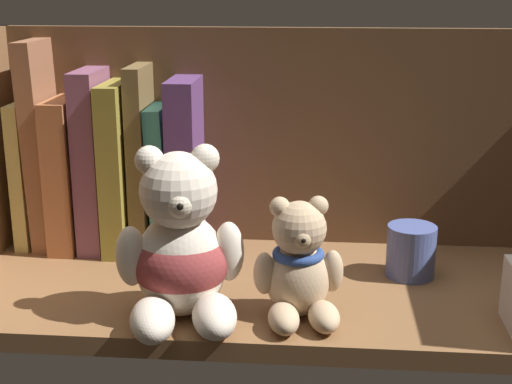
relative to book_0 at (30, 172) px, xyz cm
name	(u,v)px	position (x,y,z in cm)	size (l,w,h in cm)	color
shelf_board	(288,293)	(32.05, -11.21, -9.71)	(68.75, 26.81, 2.00)	brown
shelf_back_panel	(295,146)	(32.05, 2.80, 3.26)	(71.15, 1.20, 27.93)	brown
book_0	(30,172)	(0.00, 0.00, 0.00)	(1.66, 9.57, 17.42)	tan
book_1	(46,143)	(2.26, 0.00, 3.60)	(2.18, 10.31, 24.62)	brown
book_2	(72,171)	(5.23, 0.00, 0.30)	(3.09, 12.43, 18.01)	#9E5A34
book_3	(98,158)	(8.51, 0.00, 1.98)	(2.79, 11.71, 21.38)	#804A64
book_4	(123,164)	(11.58, 0.00, 1.29)	(2.66, 13.21, 20.00)	olive
book_5	(144,156)	(14.20, 0.00, 2.24)	(1.91, 10.40, 21.90)	brown
book_6	(164,176)	(16.51, 0.00, -0.10)	(2.03, 9.53, 17.22)	#4EB4A7
book_7	(188,163)	(19.48, 0.00, 1.54)	(3.24, 11.90, 20.49)	#5C376D
teddy_bear_larger	(180,252)	(22.10, -19.60, -2.09)	(12.71, 13.49, 16.85)	beige
teddy_bear_smaller	(299,268)	(33.30, -18.81, -3.60)	(8.88, 9.22, 11.98)	tan
pillar_candle	(411,251)	(45.18, -7.63, -5.84)	(5.32, 5.32, 5.74)	#4C5B99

